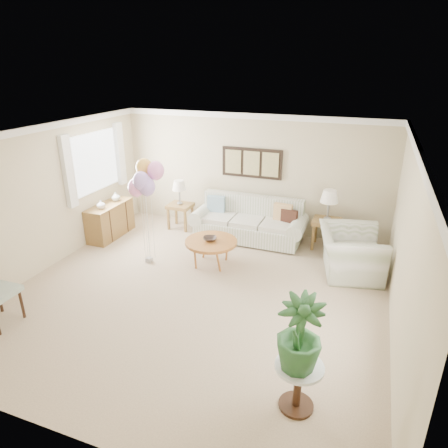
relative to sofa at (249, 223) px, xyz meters
name	(u,v)px	position (x,y,z in m)	size (l,w,h in m)	color
ground_plane	(198,293)	(-0.14, -2.43, -0.36)	(6.00, 6.00, 0.00)	tan
room_shell	(191,198)	(-0.25, -2.34, 1.27)	(6.04, 6.04, 2.60)	beige
wall_art_triptych	(252,163)	(-0.14, 0.53, 1.19)	(1.35, 0.06, 0.65)	black
sofa	(249,223)	(0.00, 0.00, 0.00)	(2.45, 0.92, 0.91)	silver
end_table_left	(180,208)	(-1.67, 0.03, 0.13)	(0.53, 0.48, 0.58)	olive
end_table_right	(327,224)	(1.61, 0.11, 0.16)	(0.56, 0.51, 0.62)	olive
lamp_left	(179,186)	(-1.67, 0.03, 0.65)	(0.32, 0.32, 0.56)	gray
lamp_right	(329,197)	(1.61, 0.11, 0.74)	(0.36, 0.36, 0.63)	gray
coffee_table	(211,243)	(-0.32, -1.41, 0.10)	(0.98, 0.98, 0.50)	#A4602D
decor_bowl	(210,239)	(-0.34, -1.41, 0.17)	(0.25, 0.25, 0.06)	#2D221D
armchair	(350,252)	(2.15, -0.81, 0.05)	(1.24, 1.09, 0.81)	silver
side_table	(299,376)	(1.86, -4.22, 0.08)	(0.53, 0.53, 0.58)	silver
potted_plant	(299,334)	(1.83, -4.26, 0.65)	(0.48, 0.48, 0.86)	#264E2C
credenza	(110,220)	(-2.90, -0.93, 0.01)	(0.46, 1.20, 0.74)	olive
vase_white	(101,204)	(-2.88, -1.21, 0.47)	(0.18, 0.18, 0.18)	silver
vase_sage	(116,197)	(-2.88, -0.67, 0.48)	(0.19, 0.19, 0.20)	#ABB2A3
balloon_cluster	(145,179)	(-1.43, -1.74, 1.30)	(0.62, 0.54, 2.00)	gray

